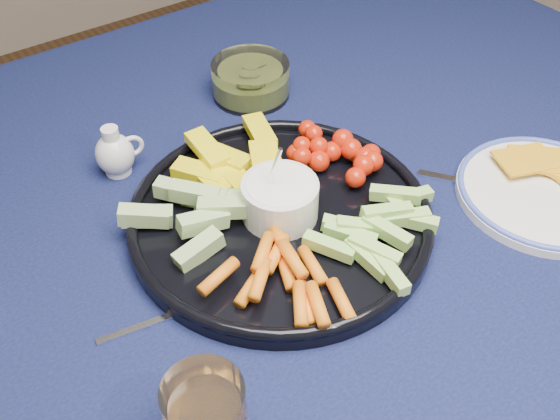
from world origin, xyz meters
TOP-DOWN VIEW (x-y plane):
  - dining_table at (0.00, 0.00)m, footprint 1.67×1.07m
  - crudite_platter at (-0.00, -0.10)m, footprint 0.41×0.41m
  - creamer_pitcher at (-0.13, 0.13)m, footprint 0.07×0.06m
  - pickle_bowl at (0.14, 0.18)m, footprint 0.13×0.13m
  - cheese_plate at (0.33, -0.27)m, footprint 0.24×0.24m
  - juice_tumbler at (-0.23, -0.31)m, footprint 0.08×0.08m
  - fork_left at (-0.20, -0.15)m, footprint 0.15×0.04m
  - fork_right at (0.29, -0.22)m, footprint 0.13×0.16m

SIDE VIEW (x-z plane):
  - dining_table at x=0.00m, z-range 0.29..1.03m
  - fork_left at x=-0.20m, z-range 0.75..0.75m
  - fork_right at x=0.29m, z-range 0.75..0.75m
  - cheese_plate at x=0.33m, z-range 0.74..0.77m
  - crudite_platter at x=0.00m, z-range 0.70..0.83m
  - pickle_bowl at x=0.14m, z-range 0.74..0.80m
  - creamer_pitcher at x=-0.13m, z-range 0.74..0.82m
  - juice_tumbler at x=-0.23m, z-range 0.74..0.83m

